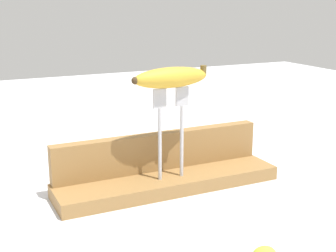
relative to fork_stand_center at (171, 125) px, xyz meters
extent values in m
plane|color=silver|center=(0.00, 0.01, -0.13)|extent=(3.00, 3.00, 0.00)
cube|color=olive|center=(0.00, 0.01, -0.12)|extent=(0.45, 0.11, 0.03)
cube|color=olive|center=(0.00, 0.05, -0.07)|extent=(0.44, 0.03, 0.08)
cylinder|color=#B2B2B7|center=(-0.02, 0.00, -0.04)|extent=(0.01, 0.01, 0.14)
cube|color=#B2B2B7|center=(-0.02, 0.00, 0.05)|extent=(0.03, 0.01, 0.04)
cylinder|color=#B2B2B7|center=(0.02, 0.00, -0.04)|extent=(0.01, 0.01, 0.14)
cube|color=#B2B2B7|center=(0.02, 0.00, 0.05)|extent=(0.03, 0.01, 0.04)
ellipsoid|color=gold|center=(0.00, 0.00, 0.09)|extent=(0.15, 0.05, 0.04)
cylinder|color=brown|center=(0.07, 0.00, 0.10)|extent=(0.01, 0.01, 0.02)
sphere|color=#3F2D19|center=(-0.07, 0.00, 0.09)|extent=(0.01, 0.01, 0.01)
camera|label=1|loc=(-0.38, -0.78, 0.23)|focal=50.85mm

